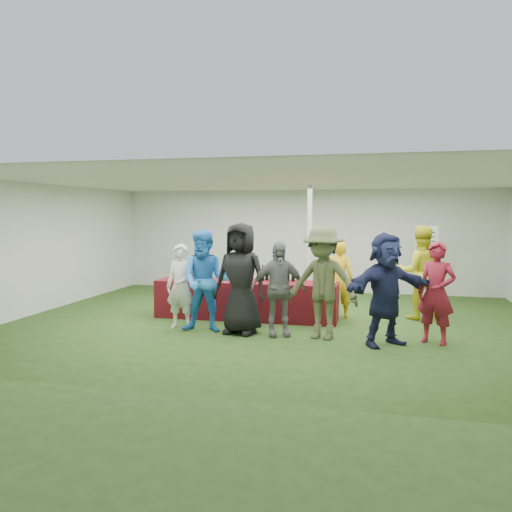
% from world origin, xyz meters
% --- Properties ---
extents(ground, '(60.00, 60.00, 0.00)m').
position_xyz_m(ground, '(0.00, 0.00, 0.00)').
color(ground, '#284719').
rests_on(ground, ground).
extents(tent, '(10.00, 10.00, 10.00)m').
position_xyz_m(tent, '(0.50, 1.20, 1.35)').
color(tent, white).
rests_on(tent, ground).
extents(serving_table, '(3.60, 0.80, 0.75)m').
position_xyz_m(serving_table, '(-0.63, 0.25, 0.38)').
color(serving_table, maroon).
rests_on(serving_table, ground).
extents(wine_bottles, '(0.67, 0.16, 0.32)m').
position_xyz_m(wine_bottles, '(-0.01, 0.40, 0.87)').
color(wine_bottles, black).
rests_on(wine_bottles, serving_table).
extents(wine_glasses, '(1.10, 0.13, 0.16)m').
position_xyz_m(wine_glasses, '(-1.55, -0.00, 0.86)').
color(wine_glasses, silver).
rests_on(wine_glasses, serving_table).
extents(water_bottle, '(0.07, 0.07, 0.23)m').
position_xyz_m(water_bottle, '(-0.66, 0.33, 0.85)').
color(water_bottle, silver).
rests_on(water_bottle, serving_table).
extents(bar_towel, '(0.25, 0.18, 0.03)m').
position_xyz_m(bar_towel, '(0.99, 0.30, 0.77)').
color(bar_towel, white).
rests_on(bar_towel, serving_table).
extents(dump_bucket, '(0.25, 0.25, 0.18)m').
position_xyz_m(dump_bucket, '(0.93, 0.03, 0.84)').
color(dump_bucket, slate).
rests_on(dump_bucket, serving_table).
extents(wine_list_sign, '(0.50, 0.03, 1.80)m').
position_xyz_m(wine_list_sign, '(3.00, 2.77, 1.32)').
color(wine_list_sign, slate).
rests_on(wine_list_sign, ground).
extents(staff_pourer, '(0.59, 0.42, 1.54)m').
position_xyz_m(staff_pourer, '(1.16, 0.76, 0.77)').
color(staff_pourer, gold).
rests_on(staff_pourer, ground).
extents(staff_back, '(0.98, 0.81, 1.84)m').
position_xyz_m(staff_back, '(2.71, 1.00, 0.92)').
color(staff_back, gold).
rests_on(staff_back, ground).
extents(customer_0, '(0.59, 0.41, 1.54)m').
position_xyz_m(customer_0, '(-1.57, -0.85, 0.77)').
color(customer_0, silver).
rests_on(customer_0, ground).
extents(customer_1, '(0.92, 0.74, 1.80)m').
position_xyz_m(customer_1, '(-1.06, -0.98, 0.90)').
color(customer_1, '#2982DE').
rests_on(customer_1, ground).
extents(customer_2, '(1.04, 0.77, 1.93)m').
position_xyz_m(customer_2, '(-0.42, -0.96, 0.97)').
color(customer_2, black).
rests_on(customer_2, ground).
extents(customer_3, '(1.03, 0.72, 1.62)m').
position_xyz_m(customer_3, '(0.24, -0.98, 0.81)').
color(customer_3, slate).
rests_on(customer_3, ground).
extents(customer_4, '(1.34, 0.95, 1.88)m').
position_xyz_m(customer_4, '(1.00, -1.01, 0.94)').
color(customer_4, '#444C2B').
rests_on(customer_4, ground).
extents(customer_5, '(1.63, 1.45, 1.80)m').
position_xyz_m(customer_5, '(2.01, -1.20, 0.90)').
color(customer_5, '#191E41').
rests_on(customer_5, ground).
extents(customer_6, '(0.71, 0.60, 1.65)m').
position_xyz_m(customer_6, '(2.80, -0.90, 0.82)').
color(customer_6, maroon).
rests_on(customer_6, ground).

